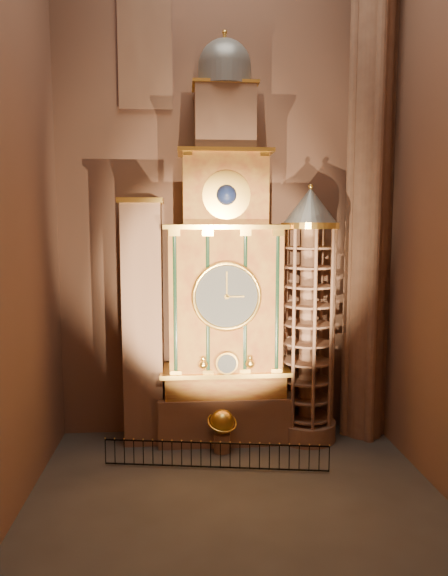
{
  "coord_description": "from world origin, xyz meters",
  "views": [
    {
      "loc": [
        -1.68,
        -16.21,
        9.0
      ],
      "look_at": [
        -0.18,
        3.0,
        6.76
      ],
      "focal_mm": 32.0,
      "sensor_mm": 36.0,
      "label": 1
    }
  ],
  "objects": [
    {
      "name": "floor",
      "position": [
        0.0,
        0.0,
        0.0
      ],
      "size": [
        14.0,
        14.0,
        0.0
      ],
      "primitive_type": "plane",
      "color": "#383330",
      "rests_on": "ground"
    },
    {
      "name": "wall_back",
      "position": [
        0.0,
        6.0,
        11.0
      ],
      "size": [
        22.0,
        0.0,
        22.0
      ],
      "primitive_type": "plane",
      "rotation": [
        1.57,
        0.0,
        0.0
      ],
      "color": "brown",
      "rests_on": "floor"
    },
    {
      "name": "wall_left",
      "position": [
        -7.0,
        0.0,
        11.0
      ],
      "size": [
        0.0,
        22.0,
        22.0
      ],
      "primitive_type": "plane",
      "rotation": [
        1.57,
        0.0,
        1.57
      ],
      "color": "brown",
      "rests_on": "floor"
    },
    {
      "name": "astronomical_clock",
      "position": [
        0.0,
        4.96,
        6.68
      ],
      "size": [
        5.6,
        2.41,
        16.7
      ],
      "color": "#8C634C",
      "rests_on": "floor"
    },
    {
      "name": "portrait_tower",
      "position": [
        -3.4,
        4.98,
        5.15
      ],
      "size": [
        1.8,
        1.6,
        10.2
      ],
      "color": "#8C634C",
      "rests_on": "floor"
    },
    {
      "name": "stair_turret",
      "position": [
        3.5,
        4.7,
        5.27
      ],
      "size": [
        2.5,
        2.5,
        10.8
      ],
      "color": "#8C634C",
      "rests_on": "floor"
    },
    {
      "name": "gothic_pier",
      "position": [
        6.1,
        5.0,
        11.0
      ],
      "size": [
        2.04,
        2.04,
        22.0
      ],
      "color": "#8C634C",
      "rests_on": "floor"
    },
    {
      "name": "stained_glass_window",
      "position": [
        -3.2,
        5.92,
        16.5
      ],
      "size": [
        2.2,
        0.14,
        5.2
      ],
      "color": "navy",
      "rests_on": "wall_back"
    },
    {
      "name": "celestial_globe",
      "position": [
        -0.21,
        3.6,
        1.05
      ],
      "size": [
        1.51,
        1.46,
        1.75
      ],
      "color": "#8C634C",
      "rests_on": "floor"
    },
    {
      "name": "iron_railing",
      "position": [
        -0.57,
        2.1,
        0.54
      ],
      "size": [
        8.33,
        1.33,
        1.0
      ],
      "color": "black",
      "rests_on": "floor"
    }
  ]
}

